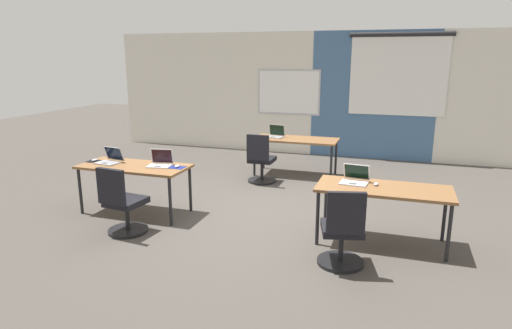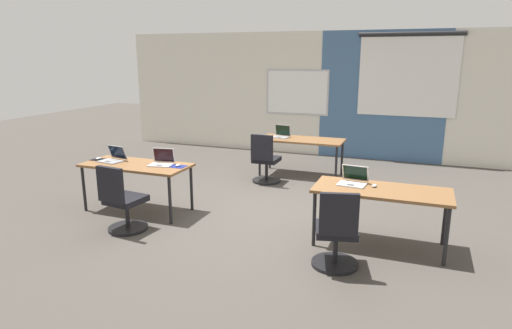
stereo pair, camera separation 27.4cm
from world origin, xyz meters
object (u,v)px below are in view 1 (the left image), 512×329
Objects in this scene: laptop_near_left_inner at (160,162)px; desk_far_center at (296,142)px; laptop_near_right_inner at (355,179)px; mouse_near_right_inner at (376,184)px; mouse_near_left_inner at (177,166)px; mouse_near_left_end at (95,160)px; chair_near_right_inner at (342,235)px; chair_far_left at (261,163)px; chair_near_left_inner at (123,206)px; desk_near_left at (134,169)px; desk_near_right at (383,192)px; laptop_near_left_end at (110,160)px; laptop_far_left at (275,135)px.

desk_far_center is at bearing 52.97° from laptop_near_left_inner.
laptop_near_right_inner reaches higher than mouse_near_right_inner.
mouse_near_left_end is at bearing -177.54° from mouse_near_left_inner.
laptop_near_left_inner reaches higher than chair_near_right_inner.
mouse_near_left_end is (-1.36, -0.06, 0.00)m from mouse_near_left_inner.
chair_near_left_inner is (-0.97, -2.83, 0.00)m from chair_far_left.
desk_near_left is 15.58× the size of mouse_near_left_inner.
mouse_near_right_inner is at bearing -0.41° from laptop_near_right_inner.
desk_near_right is 3.30m from desk_far_center.
desk_near_left is 3.14m from laptop_near_right_inner.
laptop_near_left_end reaches higher than chair_near_left_inner.
laptop_near_left_end reaches higher than desk_near_right.
laptop_far_left is (-0.42, 0.02, 0.11)m from desk_far_center.
chair_far_left is 1.00× the size of chair_near_right_inner.
chair_far_left is at bearing -102.76° from chair_near_left_inner.
chair_far_left is 2.75m from laptop_near_right_inner.
laptop_near_left_inner is at bearing -89.12° from chair_near_left_inner.
chair_far_left is 2.55× the size of laptop_near_right_inner.
desk_far_center is (-1.75, 2.80, 0.00)m from desk_near_right.
laptop_near_left_end is at bearing -176.53° from mouse_near_left_inner.
chair_near_left_inner is at bearing -97.37° from laptop_far_left.
mouse_near_left_inner and mouse_near_left_end have the same top height.
chair_far_left is at bearing 72.70° from mouse_near_left_inner.
laptop_near_left_end is (-0.81, -0.07, -0.00)m from laptop_near_left_inner.
mouse_near_right_inner is 4.10m from mouse_near_left_end.
desk_near_right is 1.74× the size of chair_far_left.
mouse_near_right_inner is at bearing 149.00° from desk_near_right.
desk_near_left is 1.74× the size of chair_far_left.
laptop_near_right_inner reaches higher than mouse_near_left_end.
laptop_far_left is at bearing 129.38° from laptop_near_right_inner.
chair_near_left_inner reaches higher than mouse_near_left_end.
laptop_far_left reaches higher than mouse_near_left_inner.
laptop_near_left_inner is at bearing 178.56° from mouse_near_left_inner.
mouse_near_left_inner is at bearing 179.49° from mouse_near_right_inner.
laptop_far_left is at bearing -77.85° from chair_near_right_inner.
laptop_far_left reaches higher than mouse_near_left_end.
laptop_near_left_end is (-3.93, 0.02, 0.11)m from desk_near_right.
chair_near_left_inner is at bearing -112.11° from desk_far_center.
desk_near_left is 3.12m from laptop_far_left.
mouse_near_right_inner is 0.96× the size of mouse_near_left_end.
laptop_near_left_end is at bearing -40.40° from chair_near_left_inner.
chair_near_right_inner is at bearing -4.43° from laptop_near_left_end.
chair_far_left is at bearing 46.00° from mouse_near_left_end.
laptop_far_left and laptop_near_left_inner have the same top height.
mouse_near_left_inner is (-0.67, -2.74, -0.03)m from laptop_far_left.
chair_far_left reaches higher than desk_far_center.
chair_near_left_inner is 2.48× the size of laptop_near_left_end.
laptop_near_left_end reaches higher than desk_near_left.
laptop_far_left is at bearing 60.65° from laptop_near_left_inner.
mouse_near_right_inner is (3.10, 0.81, 0.36)m from chair_near_left_inner.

